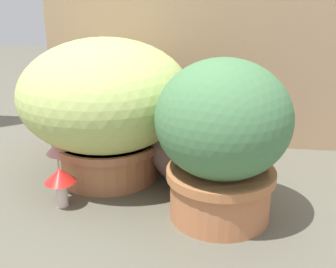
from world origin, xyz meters
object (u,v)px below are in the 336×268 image
(mushroom_ornament_pink, at_px, (64,149))
(mushroom_ornament_red, at_px, (60,179))
(cat, at_px, (191,149))
(grass_planter, at_px, (106,103))
(leafy_planter, at_px, (222,137))

(mushroom_ornament_pink, relative_size, mushroom_ornament_red, 1.43)
(cat, height_order, mushroom_ornament_pink, cat)
(grass_planter, bearing_deg, leafy_planter, -30.52)
(leafy_planter, xyz_separation_m, cat, (-0.09, 0.17, -0.10))
(grass_planter, height_order, leafy_planter, grass_planter)
(leafy_planter, height_order, mushroom_ornament_pink, leafy_planter)
(cat, distance_m, mushroom_ornament_pink, 0.38)
(leafy_planter, distance_m, mushroom_ornament_red, 0.46)
(cat, relative_size, mushroom_ornament_red, 2.99)
(cat, relative_size, mushroom_ornament_pink, 2.10)
(grass_planter, distance_m, leafy_planter, 0.42)
(grass_planter, relative_size, leafy_planter, 1.24)
(leafy_planter, distance_m, cat, 0.22)
(mushroom_ornament_pink, bearing_deg, mushroom_ornament_red, -75.44)
(leafy_planter, distance_m, mushroom_ornament_pink, 0.50)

